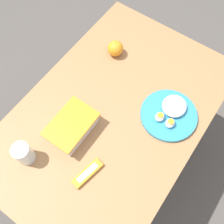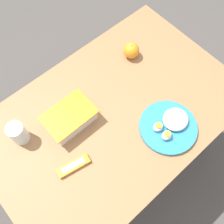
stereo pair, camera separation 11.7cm
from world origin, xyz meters
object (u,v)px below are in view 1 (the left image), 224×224
object	(u,v)px
orange_fruit	(115,48)
drinking_glass	(24,154)
rice_plate	(170,113)
candy_bar	(88,173)
food_container	(72,127)

from	to	relation	value
orange_fruit	drinking_glass	size ratio (longest dim) A/B	0.72
rice_plate	drinking_glass	distance (m)	0.65
rice_plate	drinking_glass	bearing A→B (deg)	143.09
candy_bar	orange_fruit	bearing A→B (deg)	24.52
rice_plate	orange_fruit	bearing A→B (deg)	70.39
orange_fruit	rice_plate	xyz separation A→B (m)	(-0.14, -0.40, -0.02)
food_container	rice_plate	size ratio (longest dim) A/B	0.86
candy_bar	food_container	bearing A→B (deg)	55.95
rice_plate	candy_bar	size ratio (longest dim) A/B	1.75
candy_bar	rice_plate	bearing A→B (deg)	-18.12
orange_fruit	drinking_glass	bearing A→B (deg)	-179.18
rice_plate	drinking_glass	xyz separation A→B (m)	(-0.52, 0.39, 0.04)
food_container	rice_plate	xyz separation A→B (m)	(0.31, -0.31, -0.02)
orange_fruit	candy_bar	world-z (taller)	orange_fruit
drinking_glass	rice_plate	bearing A→B (deg)	-36.91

